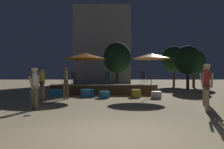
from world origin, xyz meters
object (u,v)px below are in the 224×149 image
at_px(person_2, 41,82).
at_px(person_3, 206,85).
at_px(cube_seat_5, 57,93).
at_px(person_1, 65,80).
at_px(bistro_chair_1, 73,76).
at_px(patio_umbrella_0, 85,56).
at_px(background_tree_1, 187,60).
at_px(background_tree_2, 173,59).
at_px(person_0, 205,84).
at_px(bistro_chair_2, 107,76).
at_px(cube_seat_0, 104,94).
at_px(bistro_chair_0, 66,76).
at_px(cube_seat_3, 156,95).
at_px(cube_seat_2, 136,93).
at_px(background_tree_0, 117,58).
at_px(bistro_chair_3, 143,76).
at_px(patio_umbrella_1, 151,56).
at_px(person_4, 34,87).
at_px(cube_seat_1, 34,94).
at_px(frisbee_disc, 28,115).
at_px(cube_seat_4, 87,93).
at_px(background_tree_3, 193,62).

height_order(person_2, person_3, person_2).
distance_m(cube_seat_5, person_1, 1.76).
distance_m(person_3, bistro_chair_1, 9.60).
relative_size(patio_umbrella_0, person_1, 1.55).
height_order(background_tree_1, background_tree_2, background_tree_2).
bearing_deg(person_0, bistro_chair_2, 176.89).
bearing_deg(person_3, cube_seat_0, -122.65).
bearing_deg(bistro_chair_0, cube_seat_3, 13.46).
bearing_deg(patio_umbrella_0, cube_seat_2, -20.79).
bearing_deg(cube_seat_2, background_tree_0, 95.14).
distance_m(person_0, bistro_chair_3, 6.32).
xyz_separation_m(patio_umbrella_1, cube_seat_3, (-0.02, -1.72, -2.41)).
xyz_separation_m(patio_umbrella_0, cube_seat_3, (4.33, -1.80, -2.41)).
height_order(person_4, bistro_chair_3, person_4).
xyz_separation_m(cube_seat_1, person_1, (1.91, -0.42, 0.81)).
xyz_separation_m(cube_seat_0, bistro_chair_3, (2.75, 3.01, 1.06)).
xyz_separation_m(person_1, background_tree_1, (9.71, 8.22, 1.70)).
bearing_deg(bistro_chair_0, bistro_chair_1, -1.84).
distance_m(cube_seat_0, frisbee_disc, 6.08).
relative_size(patio_umbrella_0, cube_seat_2, 5.22).
xyz_separation_m(bistro_chair_3, background_tree_1, (4.81, 4.58, 1.49)).
bearing_deg(cube_seat_4, patio_umbrella_0, 104.39).
bearing_deg(patio_umbrella_0, cube_seat_5, -151.07).
relative_size(cube_seat_5, background_tree_0, 0.16).
bearing_deg(cube_seat_5, background_tree_1, 33.21).
height_order(cube_seat_0, person_3, person_3).
bearing_deg(bistro_chair_3, person_1, -169.49).
bearing_deg(background_tree_0, person_2, -109.64).
distance_m(person_4, background_tree_1, 15.82).
relative_size(cube_seat_1, background_tree_2, 0.14).
relative_size(cube_seat_5, bistro_chair_2, 0.83).
xyz_separation_m(cube_seat_4, bistro_chair_2, (1.17, 2.14, 1.02)).
bearing_deg(cube_seat_2, background_tree_1, 51.89).
height_order(person_3, frisbee_disc, person_3).
distance_m(cube_seat_4, bistro_chair_3, 4.59).
relative_size(cube_seat_0, cube_seat_5, 0.86).
bearing_deg(person_1, person_4, 82.42).
distance_m(patio_umbrella_0, bistro_chair_0, 2.62).
bearing_deg(cube_seat_0, cube_seat_4, 147.22).
bearing_deg(background_tree_2, background_tree_0, -154.55).
height_order(cube_seat_3, background_tree_0, background_tree_0).
relative_size(bistro_chair_3, background_tree_2, 0.18).
height_order(cube_seat_2, person_3, person_3).
bearing_deg(cube_seat_2, person_0, -50.31).
relative_size(cube_seat_4, background_tree_1, 0.19).
height_order(bistro_chair_1, background_tree_3, background_tree_3).
bearing_deg(cube_seat_3, cube_seat_1, -179.87).
relative_size(cube_seat_1, person_1, 0.36).
xyz_separation_m(person_1, bistro_chair_3, (4.89, 3.64, 0.21)).
xyz_separation_m(cube_seat_1, person_0, (8.77, -2.78, 0.71)).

